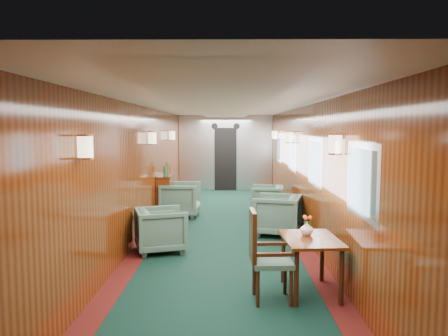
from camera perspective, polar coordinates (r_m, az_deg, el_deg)
name	(u,v)px	position (r m, az deg, el deg)	size (l,w,h in m)	color
room	(223,148)	(8.04, -0.09, 2.69)	(12.00, 12.10, 2.40)	black
bulkhead	(226,153)	(13.97, 0.21, 1.94)	(2.98, 0.17, 2.39)	silver
windows_right	(302,157)	(8.42, 10.12, 1.46)	(0.02, 8.60, 0.80)	#A6A8AD
wall_sconces	(224,138)	(8.61, -0.04, 3.89)	(2.97, 7.97, 0.25)	beige
dining_table	(311,247)	(5.43, 11.24, -10.06)	(0.69, 0.95, 0.68)	#64290D
side_chair	(263,252)	(5.13, 5.18, -10.87)	(0.50, 0.52, 1.06)	#1D4438
credenza	(166,194)	(10.13, -7.57, -3.42)	(0.33, 1.04, 1.21)	#64290D
flower_vase	(307,228)	(5.50, 10.76, -7.75)	(0.16, 0.16, 0.17)	white
armchair_left_near	(161,230)	(7.20, -8.22, -7.97)	(0.76, 0.78, 0.71)	#1D4438
armchair_left_far	(181,199)	(9.92, -5.67, -4.10)	(0.83, 0.85, 0.77)	#1D4438
armchair_right_near	(277,215)	(8.25, 6.97, -6.09)	(0.81, 0.83, 0.76)	#1D4438
armchair_right_far	(267,200)	(10.18, 5.63, -4.15)	(0.72, 0.74, 0.67)	#1D4438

